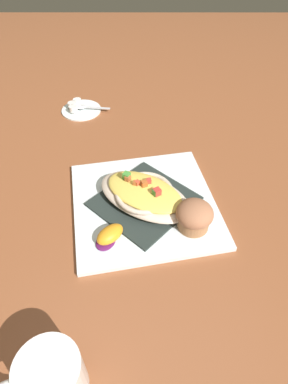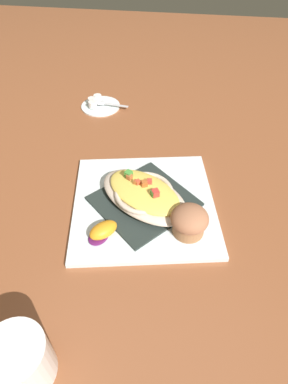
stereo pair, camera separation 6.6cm
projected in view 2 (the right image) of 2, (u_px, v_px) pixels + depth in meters
The scene contains 12 objects.
ground_plane at pixel (144, 205), 0.69m from camera, with size 2.60×2.60×0.00m, color brown.
square_plate at pixel (144, 204), 0.69m from camera, with size 0.29×0.29×0.01m, color white.
folded_napkin at pixel (144, 201), 0.68m from camera, with size 0.17×0.18×0.01m, color #252E2B.
gratin_dish at pixel (144, 194), 0.67m from camera, with size 0.21×0.24×0.05m.
muffin at pixel (189, 221), 0.61m from camera, with size 0.07×0.07×0.06m.
orange_garnish at pixel (103, 231), 0.61m from camera, with size 0.07×0.07×0.03m.
coffee_mug at pixel (20, 362), 0.44m from camera, with size 0.08×0.11×0.08m.
creamer_saucer at pixel (101, 105), 0.97m from camera, with size 0.12×0.12×0.01m, color white.
spoon at pixel (103, 103), 0.96m from camera, with size 0.03×0.10×0.01m.
creamer_cup_0 at pixel (98, 98), 0.98m from camera, with size 0.02×0.02×0.02m, color white.
creamer_cup_1 at pixel (92, 100), 0.97m from camera, with size 0.02×0.02×0.02m, color silver.
creamer_cup_2 at pixel (93, 104), 0.95m from camera, with size 0.02×0.02×0.02m, color white.
Camera 2 is at (0.46, 0.07, 0.51)m, focal length 30.38 mm.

